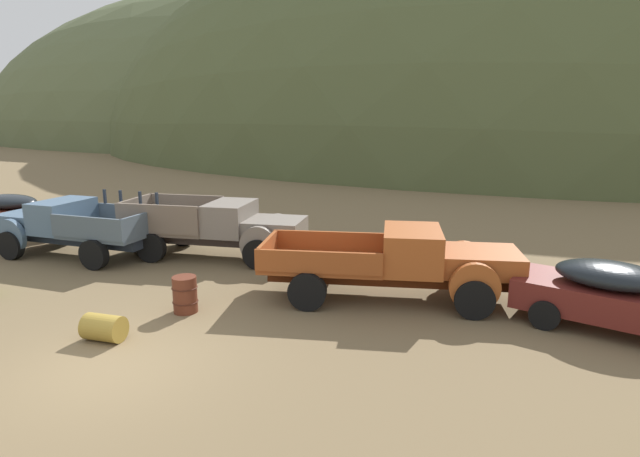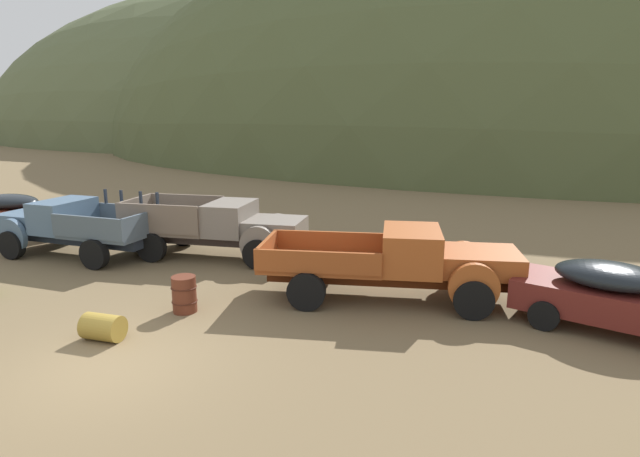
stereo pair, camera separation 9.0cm
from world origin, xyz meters
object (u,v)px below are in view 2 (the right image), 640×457
Objects in this scene: truck_oxide_orange at (408,263)px; car_oxblood at (627,299)px; truck_primer_gray at (227,228)px; truck_chalk_blue at (67,226)px; oil_drum_tipped at (103,327)px; car_rust_red at (20,213)px; oil_drum_by_truck at (184,294)px.

truck_oxide_orange reaches higher than car_oxblood.
car_oxblood is at bearing -19.25° from truck_primer_gray.
truck_chalk_blue is 1.16× the size of car_oxblood.
car_oxblood reaches higher than oil_drum_tipped.
car_oxblood is at bearing 21.70° from oil_drum_tipped.
car_rust_red is 12.21m from oil_drum_by_truck.
car_rust_red is at bearing 160.34° from truck_oxide_orange.
truck_primer_gray is 6.74m from oil_drum_tipped.
truck_primer_gray reaches higher than oil_drum_by_truck.
truck_chalk_blue is 6.44× the size of oil_drum_tipped.
car_oxblood is at bearing -17.42° from truck_oxide_orange.
truck_chalk_blue is at bearing -170.97° from truck_primer_gray.
truck_chalk_blue is 7.50m from oil_drum_by_truck.
truck_chalk_blue reaches higher than car_rust_red.
truck_primer_gray is 1.27× the size of car_oxblood.
truck_chalk_blue reaches higher than car_oxblood.
truck_oxide_orange is at bearing 177.60° from truck_chalk_blue.
truck_oxide_orange is at bearing -24.00° from truck_primer_gray.
truck_oxide_orange reaches higher than oil_drum_by_truck.
car_rust_red is 0.83× the size of truck_primer_gray.
truck_oxide_orange is at bearing -169.14° from car_oxblood.
truck_primer_gray reaches higher than car_rust_red.
oil_drum_tipped is at bearing -109.75° from oil_drum_by_truck.
car_oxblood is (16.74, -0.86, -0.18)m from truck_chalk_blue.
truck_chalk_blue is at bearing 155.41° from oil_drum_by_truck.
oil_drum_by_truck is (11.16, -4.92, -0.36)m from car_rust_red.
oil_drum_tipped is 0.97× the size of oil_drum_by_truck.
truck_primer_gray is at bearing -5.36° from car_rust_red.
oil_drum_tipped is (0.78, -6.66, -0.72)m from truck_primer_gray.
car_oxblood is (21.10, -2.67, -0.00)m from car_rust_red.
truck_chalk_blue reaches higher than oil_drum_by_truck.
truck_chalk_blue is at bearing -26.42° from car_rust_red.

